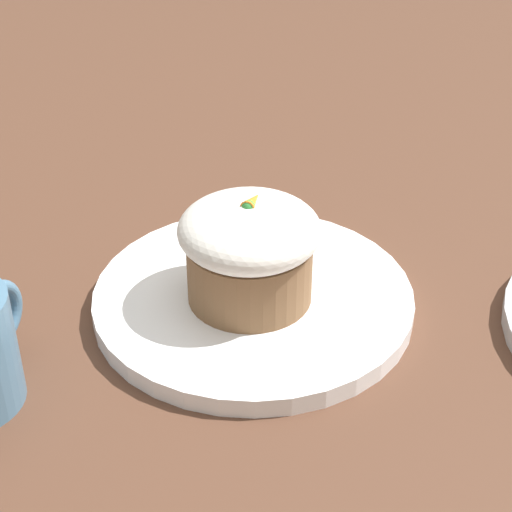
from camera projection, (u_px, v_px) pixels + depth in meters
ground_plane at (253, 307)px, 0.64m from camera, size 4.00×4.00×0.00m
dessert_plate at (253, 299)px, 0.63m from camera, size 0.24×0.24×0.01m
carrot_cake at (256, 250)px, 0.60m from camera, size 0.10×0.10×0.08m
spoon at (255, 280)px, 0.64m from camera, size 0.13×0.04×0.01m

